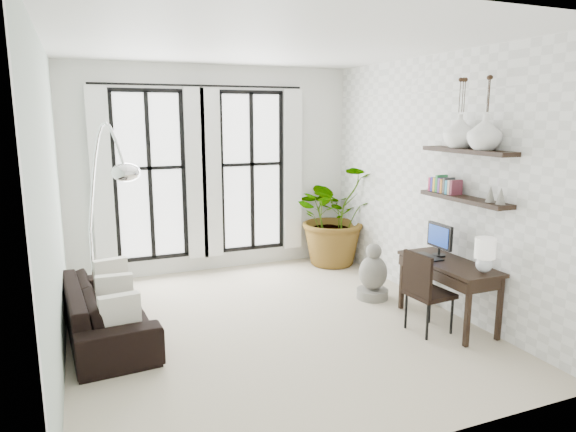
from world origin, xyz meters
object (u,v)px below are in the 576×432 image
desk (451,267)px  desk_chair (424,287)px  sofa (107,310)px  arc_lamp (105,170)px  buddha (373,275)px  plant (335,214)px

desk → desk_chair: size_ratio=1.37×
sofa → desk_chair: (3.34, -1.28, 0.23)m
arc_lamp → buddha: size_ratio=3.11×
desk_chair → arc_lamp: bearing=146.7°
desk_chair → sofa: bearing=154.3°
buddha → desk: bearing=-73.0°
buddha → sofa: bearing=178.4°
desk → sofa: bearing=161.9°
desk → arc_lamp: arc_lamp is taller
plant → desk: 2.83m
plant → buddha: bearing=-100.0°
desk → plant: bearing=90.9°
arc_lamp → desk_chair: bearing=-28.5°
desk → buddha: size_ratio=1.70×
plant → desk: size_ratio=1.29×
plant → arc_lamp: (-3.60, -1.12, 0.99)m
sofa → plant: plant is taller
plant → desk_chair: 2.92m
plant → buddha: size_ratio=2.19×
desk_chair → buddha: 1.21m
sofa → arc_lamp: bearing=-16.4°
plant → buddha: 1.80m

